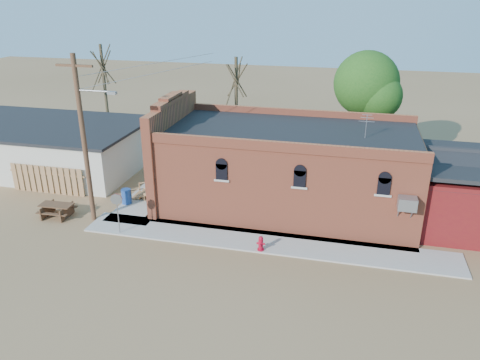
% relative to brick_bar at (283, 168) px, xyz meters
% --- Properties ---
extents(ground, '(120.00, 120.00, 0.00)m').
position_rel_brick_bar_xyz_m(ground, '(-1.64, -5.49, -2.34)').
color(ground, brown).
rests_on(ground, ground).
extents(sidewalk_south, '(19.00, 2.20, 0.08)m').
position_rel_brick_bar_xyz_m(sidewalk_south, '(-0.14, -4.59, -2.30)').
color(sidewalk_south, '#9E9991').
rests_on(sidewalk_south, ground).
extents(sidewalk_west, '(2.60, 10.00, 0.08)m').
position_rel_brick_bar_xyz_m(sidewalk_west, '(-7.94, 0.51, -2.30)').
color(sidewalk_west, '#9E9991').
rests_on(sidewalk_west, ground).
extents(brick_bar, '(16.40, 7.97, 6.30)m').
position_rel_brick_bar_xyz_m(brick_bar, '(0.00, 0.00, 0.00)').
color(brick_bar, '#C4593C').
rests_on(brick_bar, ground).
extents(red_shed, '(5.40, 6.40, 4.30)m').
position_rel_brick_bar_xyz_m(red_shed, '(9.86, 0.01, -0.07)').
color(red_shed, '#601014').
rests_on(red_shed, ground).
extents(storage_building, '(20.40, 8.40, 3.17)m').
position_rel_brick_bar_xyz_m(storage_building, '(-20.64, 2.51, -0.74)').
color(storage_building, beige).
rests_on(storage_building, ground).
extents(wood_fence, '(5.20, 0.10, 1.80)m').
position_rel_brick_bar_xyz_m(wood_fence, '(-14.44, -1.69, -1.44)').
color(wood_fence, olive).
rests_on(wood_fence, ground).
extents(utility_pole, '(3.12, 0.26, 9.00)m').
position_rel_brick_bar_xyz_m(utility_pole, '(-9.79, -4.29, 2.43)').
color(utility_pole, '#432C1B').
rests_on(utility_pole, ground).
extents(tree_bare_near, '(2.80, 2.80, 7.65)m').
position_rel_brick_bar_xyz_m(tree_bare_near, '(-4.64, 7.51, 3.62)').
color(tree_bare_near, '#4E412C').
rests_on(tree_bare_near, ground).
extents(tree_bare_far, '(2.80, 2.80, 8.16)m').
position_rel_brick_bar_xyz_m(tree_bare_far, '(-15.64, 8.51, 4.02)').
color(tree_bare_far, '#4E412C').
rests_on(tree_bare_far, ground).
extents(tree_leafy, '(4.40, 4.40, 8.15)m').
position_rel_brick_bar_xyz_m(tree_leafy, '(4.36, 8.01, 3.59)').
color(tree_leafy, '#4E412C').
rests_on(tree_leafy, ground).
extents(fire_hydrant, '(0.41, 0.37, 0.75)m').
position_rel_brick_bar_xyz_m(fire_hydrant, '(-0.16, -5.50, -1.89)').
color(fire_hydrant, '#A1091F').
rests_on(fire_hydrant, sidewalk_south).
extents(stop_sign, '(0.57, 0.27, 2.21)m').
position_rel_brick_bar_xyz_m(stop_sign, '(-7.66, -5.49, -0.56)').
color(stop_sign, gray).
rests_on(stop_sign, sidewalk_south).
extents(trash_barrel, '(0.73, 0.73, 0.88)m').
position_rel_brick_bar_xyz_m(trash_barrel, '(-8.94, -2.07, -1.82)').
color(trash_barrel, navy).
rests_on(trash_barrel, sidewalk_west).
extents(picnic_table, '(1.88, 1.47, 0.76)m').
position_rel_brick_bar_xyz_m(picnic_table, '(-11.99, -4.47, -1.84)').
color(picnic_table, '#513320').
rests_on(picnic_table, ground).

